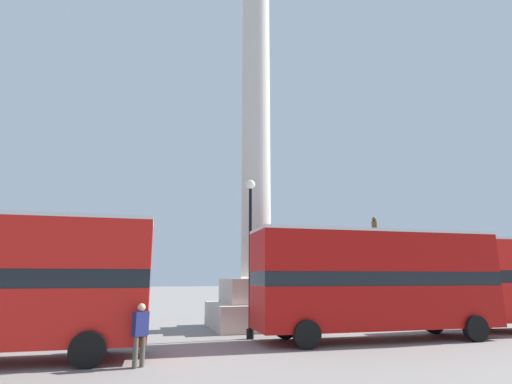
{
  "coord_description": "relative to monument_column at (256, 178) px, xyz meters",
  "views": [
    {
      "loc": [
        -5.81,
        -20.09,
        2.45
      ],
      "look_at": [
        0.0,
        0.0,
        6.96
      ],
      "focal_mm": 28.0,
      "sensor_mm": 36.0,
      "label": 1
    }
  ],
  "objects": [
    {
      "name": "ground_plane",
      "position": [
        0.0,
        0.0,
        -7.72
      ],
      "size": [
        200.0,
        200.0,
        0.0
      ],
      "primitive_type": "plane",
      "color": "gray"
    },
    {
      "name": "monument_column",
      "position": [
        0.0,
        0.0,
        0.0
      ],
      "size": [
        4.49,
        4.49,
        22.79
      ],
      "color": "beige",
      "rests_on": "ground_plane"
    },
    {
      "name": "bus_b",
      "position": [
        3.61,
        -5.27,
        -5.32
      ],
      "size": [
        10.19,
        3.13,
        4.36
      ],
      "rotation": [
        0.0,
        0.0,
        -0.04
      ],
      "color": "#A80F0C",
      "rests_on": "ground_plane"
    },
    {
      "name": "equestrian_statue",
      "position": [
        9.02,
        2.93,
        -5.94
      ],
      "size": [
        4.12,
        3.13,
        6.4
      ],
      "rotation": [
        0.0,
        0.0,
        -0.1
      ],
      "color": "beige",
      "rests_on": "ground_plane"
    },
    {
      "name": "street_lamp",
      "position": [
        -1.27,
        -3.51,
        -4.06
      ],
      "size": [
        0.41,
        0.41,
        6.7
      ],
      "color": "black",
      "rests_on": "ground_plane"
    },
    {
      "name": "pedestrian_near_lamp",
      "position": [
        -5.67,
        -7.77,
        -6.75
      ],
      "size": [
        0.47,
        0.42,
        1.73
      ],
      "rotation": [
        0.0,
        0.0,
        3.79
      ],
      "color": "#4C473D",
      "rests_on": "ground_plane"
    }
  ]
}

